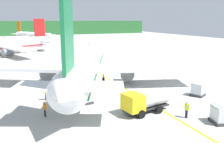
# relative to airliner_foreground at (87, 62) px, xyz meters

# --- Properties ---
(airliner_foreground) EXTENTS (33.24, 39.48, 11.90)m
(airliner_foreground) POSITION_rel_airliner_foreground_xyz_m (0.00, 0.00, 0.00)
(airliner_foreground) COLOR white
(airliner_foreground) RESTS_ON ground
(airliner_far_taxiway) EXTENTS (25.68, 30.45, 9.27)m
(airliner_far_taxiway) POSITION_rel_airliner_foreground_xyz_m (-0.46, 87.16, -0.75)
(airliner_far_taxiway) COLOR white
(airliner_far_taxiway) RESTS_ON ground
(service_truck_fuel) EXTENTS (5.84, 3.01, 2.40)m
(service_truck_fuel) POSITION_rel_airliner_foreground_xyz_m (2.00, -14.78, -2.00)
(service_truck_fuel) COLOR yellow
(service_truck_fuel) RESTS_ON ground
(cargo_container_near) EXTENTS (2.18, 2.18, 1.89)m
(cargo_container_near) POSITION_rel_airliner_foreground_xyz_m (11.62, -12.42, -2.50)
(cargo_container_near) COLOR #333338
(cargo_container_near) RESTS_ON ground
(cargo_container_mid) EXTENTS (1.87, 1.87, 2.00)m
(cargo_container_mid) POSITION_rel_airliner_foreground_xyz_m (-3.32, -9.31, -2.44)
(cargo_container_mid) COLOR #333338
(cargo_container_mid) RESTS_ON ground
(cargo_container_far) EXTENTS (2.15, 2.15, 1.94)m
(cargo_container_far) POSITION_rel_airliner_foreground_xyz_m (7.43, -20.24, -2.48)
(cargo_container_far) COLOR #333338
(cargo_container_far) RESTS_ON ground
(crew_marshaller) EXTENTS (0.63, 0.26, 1.69)m
(crew_marshaller) POSITION_rel_airliner_foreground_xyz_m (-7.54, -6.22, -2.40)
(crew_marshaller) COLOR #191E33
(crew_marshaller) RESTS_ON ground
(crew_loader_left) EXTENTS (0.33, 0.61, 1.69)m
(crew_loader_left) POSITION_rel_airliner_foreground_xyz_m (-8.47, -11.70, -2.39)
(crew_loader_left) COLOR #191E33
(crew_loader_left) RESTS_ON ground
(crew_loader_right) EXTENTS (0.26, 0.63, 1.77)m
(crew_loader_right) POSITION_rel_airliner_foreground_xyz_m (5.17, -17.84, -2.34)
(crew_loader_right) COLOR #191E33
(crew_loader_right) RESTS_ON ground
(apron_guide_line) EXTENTS (0.30, 60.00, 0.01)m
(apron_guide_line) POSITION_rel_airliner_foreground_xyz_m (4.02, -4.48, -3.39)
(apron_guide_line) COLOR yellow
(apron_guide_line) RESTS_ON ground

